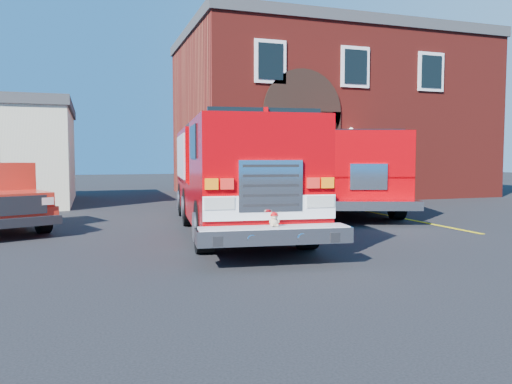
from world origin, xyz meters
name	(u,v)px	position (x,y,z in m)	size (l,w,h in m)	color
ground	(240,245)	(0.00, 0.00, 0.00)	(100.00, 100.00, 0.00)	black
parking_stripe_near	(445,227)	(6.50, 1.00, 0.00)	(0.12, 3.00, 0.01)	yellow
parking_stripe_mid	(386,215)	(6.50, 4.00, 0.00)	(0.12, 3.00, 0.01)	yellow
parking_stripe_far	(345,207)	(6.50, 7.00, 0.00)	(0.12, 3.00, 0.01)	yellow
fire_station	(325,116)	(8.99, 13.98, 4.25)	(15.20, 10.20, 8.45)	maroon
fire_engine	(232,174)	(0.50, 2.41, 1.56)	(3.82, 10.01, 3.01)	black
secondary_truck	(344,167)	(6.07, 6.32, 1.65)	(5.77, 9.78, 3.04)	black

